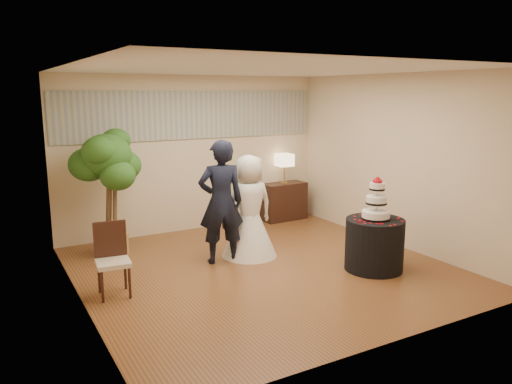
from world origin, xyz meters
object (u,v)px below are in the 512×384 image
bride (249,206)px  groom (221,202)px  table_lamp (284,169)px  side_chair (113,261)px  ficus_tree (108,192)px  wedding_cake (377,198)px  cake_table (374,245)px  console (284,201)px

bride → groom: bearing=8.2°
table_lamp → side_chair: bearing=-150.8°
bride → side_chair: bride is taller
groom → ficus_tree: size_ratio=0.92×
ficus_tree → wedding_cake: bearing=-39.1°
cake_table → console: bearing=82.1°
wedding_cake → table_lamp: bearing=82.1°
wedding_cake → side_chair: 3.62m
console → side_chair: 4.46m
groom → side_chair: groom is taller
groom → side_chair: size_ratio=2.01×
wedding_cake → side_chair: wedding_cake is taller
cake_table → table_lamp: size_ratio=1.42×
groom → table_lamp: bearing=-129.6°
groom → bride: groom is taller
bride → table_lamp: bearing=-134.6°
table_lamp → side_chair: table_lamp is taller
console → table_lamp: size_ratio=1.53×
groom → side_chair: 1.84m
cake_table → side_chair: (-3.47, 0.88, 0.09)m
console → table_lamp: 0.66m
table_lamp → ficus_tree: size_ratio=0.29×
wedding_cake → console: size_ratio=0.68×
cake_table → table_lamp: table_lamp is taller
wedding_cake → side_chair: (-3.47, 0.88, -0.59)m
groom → cake_table: groom is taller
ficus_tree → side_chair: size_ratio=2.18×
groom → ficus_tree: (-1.35, 1.17, 0.08)m
bride → wedding_cake: size_ratio=2.60×
bride → wedding_cake: (1.25, -1.42, 0.25)m
groom → cake_table: (1.75, -1.36, -0.55)m
ficus_tree → side_chair: 1.77m
console → ficus_tree: (-3.53, -0.52, 0.63)m
groom → cake_table: size_ratio=2.23×
bride → cake_table: size_ratio=1.91×
table_lamp → ficus_tree: bearing=-171.6°
table_lamp → side_chair: size_ratio=0.63×
bride → console: size_ratio=1.78×
console → ficus_tree: 3.62m
bride → side_chair: size_ratio=1.72×
groom → wedding_cake: groom is taller
wedding_cake → console: wedding_cake is taller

